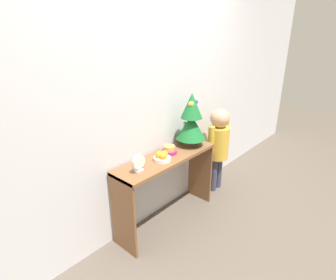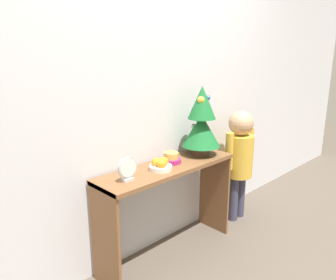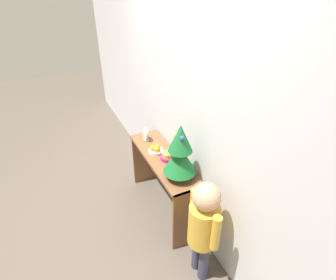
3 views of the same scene
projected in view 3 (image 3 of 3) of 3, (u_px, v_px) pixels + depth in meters
ground_plane at (150, 211)px, 3.04m from camera, size 12.00×12.00×0.00m
back_wall at (182, 106)px, 2.53m from camera, size 7.00×0.05×2.50m
console_table at (163, 169)px, 2.81m from camera, size 1.14×0.33×0.72m
mini_tree at (180, 153)px, 2.30m from camera, size 0.30×0.30×0.55m
fruit_bowl at (156, 149)px, 2.77m from camera, size 0.16×0.16×0.09m
singing_bowl at (167, 156)px, 2.67m from camera, size 0.14×0.14×0.08m
desk_clock at (145, 134)px, 2.97m from camera, size 0.14×0.04×0.16m
child_figure at (204, 223)px, 2.09m from camera, size 0.39×0.25×1.02m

